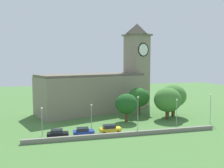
% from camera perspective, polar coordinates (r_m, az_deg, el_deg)
% --- Properties ---
extents(ground_plane, '(200.00, 200.00, 0.00)m').
position_cam_1_polar(ground_plane, '(67.13, -1.25, -8.00)').
color(ground_plane, '#477538').
extents(church, '(39.38, 22.73, 28.57)m').
position_cam_1_polar(church, '(76.42, -2.27, -0.52)').
color(church, gray).
rests_on(church, ground).
extents(quay_barrier, '(41.21, 0.70, 0.88)m').
position_cam_1_polar(quay_barrier, '(50.89, 3.31, -11.76)').
color(quay_barrier, gray).
rests_on(quay_barrier, ground).
extents(car_black, '(4.35, 2.37, 1.75)m').
position_cam_1_polar(car_black, '(50.72, -12.78, -11.42)').
color(car_black, black).
rests_on(car_black, ground).
extents(car_blue, '(4.42, 2.43, 1.68)m').
position_cam_1_polar(car_blue, '(51.39, -6.81, -11.15)').
color(car_blue, '#233D9E').
rests_on(car_blue, ground).
extents(car_yellow, '(4.60, 2.20, 1.87)m').
position_cam_1_polar(car_yellow, '(52.60, -0.48, -10.62)').
color(car_yellow, gold).
rests_on(car_yellow, ground).
extents(streetlamp_west_end, '(0.44, 0.44, 6.10)m').
position_cam_1_polar(streetlamp_west_end, '(51.89, -16.30, -7.40)').
color(streetlamp_west_end, '#9EA0A5').
rests_on(streetlamp_west_end, ground).
extents(streetlamp_west_mid, '(0.44, 0.44, 6.01)m').
position_cam_1_polar(streetlamp_west_mid, '(54.06, -4.91, -6.77)').
color(streetlamp_west_mid, '#9EA0A5').
rests_on(streetlamp_west_mid, ground).
extents(streetlamp_central, '(0.44, 0.44, 7.63)m').
position_cam_1_polar(streetlamp_central, '(55.03, 6.17, -5.58)').
color(streetlamp_central, '#9EA0A5').
rests_on(streetlamp_central, ground).
extents(streetlamp_east_mid, '(0.44, 0.44, 6.50)m').
position_cam_1_polar(streetlamp_east_mid, '(60.23, 15.10, -5.42)').
color(streetlamp_east_mid, '#9EA0A5').
rests_on(streetlamp_east_mid, ground).
extents(streetlamp_east_end, '(0.44, 0.44, 7.32)m').
position_cam_1_polar(streetlamp_east_end, '(64.94, 22.34, -4.46)').
color(streetlamp_east_end, '#9EA0A5').
rests_on(streetlamp_east_end, ground).
extents(tree_by_tower, '(6.16, 6.16, 8.10)m').
position_cam_1_polar(tree_by_tower, '(69.87, 6.40, -3.10)').
color(tree_by_tower, brown).
rests_on(tree_by_tower, ground).
extents(tree_riverside_east, '(5.76, 5.76, 7.25)m').
position_cam_1_polar(tree_riverside_east, '(62.18, 3.45, -4.71)').
color(tree_riverside_east, brown).
rests_on(tree_riverside_east, ground).
extents(tree_riverside_west, '(7.10, 7.10, 9.01)m').
position_cam_1_polar(tree_riverside_west, '(70.26, 14.38, -2.79)').
color(tree_riverside_west, brown).
rests_on(tree_riverside_west, ground).
extents(tree_churchyard, '(7.29, 7.29, 8.53)m').
position_cam_1_polar(tree_churchyard, '(66.40, 13.04, -3.69)').
color(tree_churchyard, brown).
rests_on(tree_churchyard, ground).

